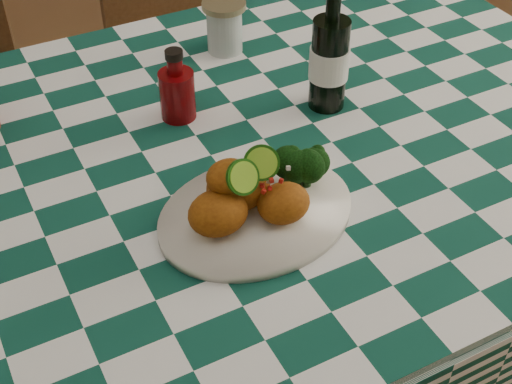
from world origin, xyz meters
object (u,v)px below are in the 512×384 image
plate (256,214)px  ketchup_bottle (176,85)px  beer_bottle (330,47)px  dining_table (219,303)px  fried_chicken_pile (253,184)px  mason_jar (225,27)px  wooden_chair_right (199,81)px

plate → ketchup_bottle: ketchup_bottle is taller
plate → beer_bottle: (0.26, 0.22, 0.11)m
beer_bottle → dining_table: bearing=-171.1°
plate → fried_chicken_pile: size_ratio=1.85×
mason_jar → beer_bottle: size_ratio=0.44×
beer_bottle → fried_chicken_pile: bearing=-141.0°
fried_chicken_pile → mason_jar: size_ratio=1.59×
fried_chicken_pile → beer_bottle: (0.27, 0.22, 0.05)m
dining_table → mason_jar: 0.57m
mason_jar → beer_bottle: 0.29m
ketchup_bottle → wooden_chair_right: (0.29, 0.60, -0.41)m
dining_table → fried_chicken_pile: (-0.01, -0.18, 0.47)m
fried_chicken_pile → wooden_chair_right: bearing=71.9°
wooden_chair_right → dining_table: bearing=-110.0°
fried_chicken_pile → wooden_chair_right: fried_chicken_pile is taller
ketchup_bottle → mason_jar: 0.25m
mason_jar → wooden_chair_right: size_ratio=0.12×
fried_chicken_pile → beer_bottle: 0.35m
fried_chicken_pile → ketchup_bottle: (0.01, 0.31, -0.00)m
ketchup_bottle → fried_chicken_pile: bearing=-91.5°
mason_jar → plate: bearing=-110.5°
plate → fried_chicken_pile: bearing=180.0°
dining_table → plate: bearing=-91.6°
ketchup_bottle → mason_jar: size_ratio=1.27×
ketchup_bottle → wooden_chair_right: ketchup_bottle is taller
dining_table → ketchup_bottle: bearing=91.1°
dining_table → ketchup_bottle: ketchup_bottle is taller
fried_chicken_pile → wooden_chair_right: size_ratio=0.19×
plate → mason_jar: 0.53m
wooden_chair_right → ketchup_bottle: bearing=-114.5°
fried_chicken_pile → wooden_chair_right: (0.30, 0.91, -0.41)m
plate → wooden_chair_right: size_ratio=0.36×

